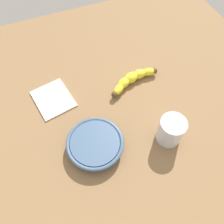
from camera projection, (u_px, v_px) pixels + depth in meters
wooden_tabletop at (127, 111)px, 78.89cm from camera, size 120.00×120.00×3.00cm
banana at (132, 79)px, 81.95cm from camera, size 19.76×8.32×3.90cm
smoothie_glass at (170, 131)px, 68.41cm from camera, size 7.73×7.73×9.17cm
ceramic_bowl at (95, 144)px, 68.27cm from camera, size 17.18×17.18×3.88cm
folded_napkin at (53, 99)px, 79.41cm from camera, size 14.06×15.77×0.60cm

